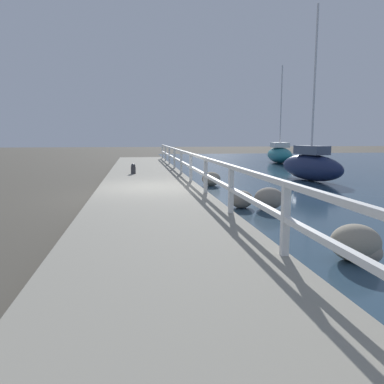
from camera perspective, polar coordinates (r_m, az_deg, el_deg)
The scene contains 11 objects.
ground_plane at distance 12.25m, azimuth -6.42°, elevation -0.73°, with size 120.00×120.00×0.00m, color #4C473D.
dock_walkway at distance 12.22m, azimuth -6.43°, elevation 0.02°, with size 3.32×36.00×0.32m.
railing at distance 12.28m, azimuth 0.82°, elevation 4.16°, with size 0.10×32.50×1.03m.
boulder_water_edge at distance 10.26m, azimuth 11.65°, elevation -0.96°, with size 0.79×0.71×0.59m.
boulder_far_strip at distance 6.43m, azimuth 25.19°, elevation -8.37°, with size 0.45×0.41×0.34m.
boulder_upstream at distance 6.45m, azimuth 23.63°, elevation -7.09°, with size 0.78×0.70×0.59m.
boulder_downstream at distance 14.89m, azimuth 2.95°, elevation 2.01°, with size 0.74×0.67×0.56m.
boulder_near_dock at distance 10.33m, azimuth 7.55°, elevation -1.11°, with size 0.64×0.58×0.48m.
mooring_bollard at distance 16.67m, azimuth -8.94°, elevation 3.52°, with size 0.21×0.21×0.44m.
sailboat_navy at distance 17.46m, azimuth 17.65°, elevation 3.92°, with size 1.76×4.23×7.44m.
sailboat_teal at distance 28.76m, azimuth 13.18°, elevation 5.66°, with size 2.22×4.90×7.03m.
Camera 1 is at (-0.43, -12.09, 1.94)m, focal length 35.00 mm.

